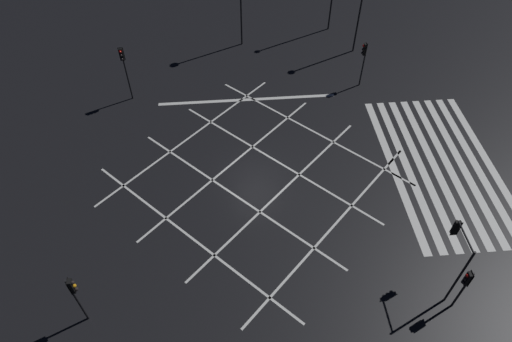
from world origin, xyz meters
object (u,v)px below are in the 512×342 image
traffic_light_sw_main (458,249)px  traffic_light_se_cross (364,56)px  traffic_light_ne_main (124,64)px  traffic_light_sw_cross (465,283)px  traffic_light_nw_cross (75,292)px

traffic_light_sw_main → traffic_light_se_cross: traffic_light_sw_main is taller
traffic_light_sw_main → traffic_light_se_cross: bearing=0.5°
traffic_light_se_cross → traffic_light_ne_main: bearing=0.9°
traffic_light_ne_main → traffic_light_sw_cross: bearing=44.1°
traffic_light_sw_main → traffic_light_sw_cross: bearing=-172.4°
traffic_light_sw_main → traffic_light_se_cross: 17.15m
traffic_light_sw_main → traffic_light_ne_main: bearing=45.9°
traffic_light_se_cross → traffic_light_ne_main: size_ratio=0.84×
traffic_light_ne_main → traffic_light_sw_cross: 25.28m
traffic_light_sw_main → traffic_light_nw_cross: (-0.41, 17.82, -0.58)m
traffic_light_se_cross → traffic_light_ne_main: (-0.27, 17.28, 0.50)m
traffic_light_sw_main → traffic_light_ne_main: 24.24m
traffic_light_se_cross → traffic_light_sw_cross: bearing=91.0°
traffic_light_se_cross → traffic_light_ne_main: traffic_light_ne_main is taller
traffic_light_sw_cross → traffic_light_se_cross: bearing=-89.0°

